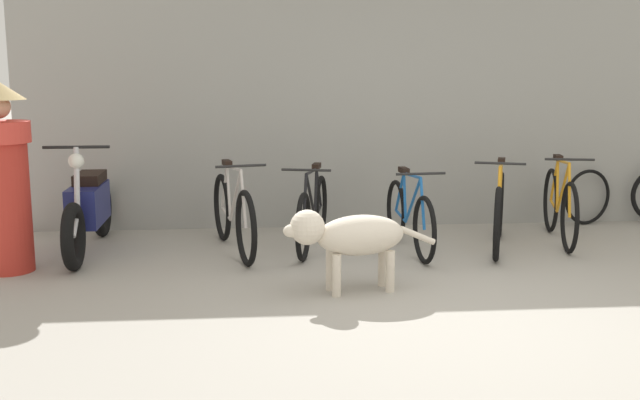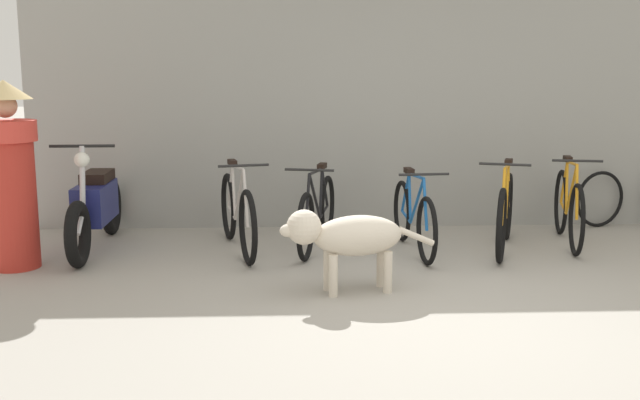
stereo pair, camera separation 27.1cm
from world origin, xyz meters
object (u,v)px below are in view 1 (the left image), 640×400
Objects in this scene: spare_tire_left at (588,197)px; bicycle_3 at (499,212)px; bicycle_1 at (313,213)px; stray_dog at (349,236)px; bicycle_0 at (233,215)px; bicycle_4 at (560,206)px; motorcycle at (88,209)px; person_in_robes at (3,174)px; bicycle_2 at (409,217)px.

bicycle_3 is at bearing -143.18° from spare_tire_left.
bicycle_1 is 1.53m from stray_dog.
spare_tire_left is (3.92, 0.95, -0.05)m from bicycle_0.
bicycle_3 is (2.57, -0.07, 0.00)m from bicycle_0.
bicycle_1 is at bearing -77.77° from bicycle_4.
bicycle_0 is at bearing -75.67° from bicycle_4.
person_in_robes reaches higher than motorcycle.
bicycle_2 is at bearing -155.03° from spare_tire_left.
stray_dog is 3.02m from person_in_robes.
stray_dog is at bearing 19.87° from bicycle_1.
motorcycle reaches higher than bicycle_4.
person_in_robes is (-0.55, -0.64, 0.43)m from motorcycle.
bicycle_2 is (1.68, -0.10, -0.03)m from bicycle_0.
bicycle_4 is at bearing 104.09° from bicycle_1.
bicycle_3 is (1.80, -0.19, 0.02)m from bicycle_1.
person_in_robes is 6.05m from spare_tire_left.
stray_dog is at bearing 55.94° from motorcycle.
bicycle_3 is 3.94m from motorcycle.
bicycle_2 is 3.06m from motorcycle.
person_in_robes is (-1.92, -0.52, 0.49)m from bicycle_0.
bicycle_3 reaches higher than stray_dog.
bicycle_4 reaches higher than stray_dog.
motorcycle is at bearing -73.00° from bicycle_3.
motorcycle is 3.12× the size of spare_tire_left.
bicycle_4 reaches higher than spare_tire_left.
stray_dog is (-1.63, -1.32, 0.09)m from bicycle_3.
person_in_robes reaches higher than bicycle_1.
stray_dog is (2.31, -1.51, 0.03)m from motorcycle.
stray_dog is at bearing -141.97° from spare_tire_left.
bicycle_4 is 0.98× the size of person_in_robes.
bicycle_2 is 0.96× the size of person_in_robes.
motorcycle is at bearing -98.72° from bicycle_2.
bicycle_1 is 3.26m from spare_tire_left.
person_in_robes reaches higher than bicycle_0.
stray_dog is at bearing 20.42° from bicycle_0.
bicycle_2 is at bearing -130.83° from stray_dog.
bicycle_0 is 2.05m from person_in_robes.
bicycle_1 is 1.06× the size of bicycle_2.
bicycle_1 is 2.81m from person_in_robes.
person_in_robes reaches higher than bicycle_4.
bicycle_3 is at bearing -151.05° from person_in_robes.
bicycle_2 is 1.26× the size of stray_dog.
spare_tire_left is at bearing 89.83° from bicycle_0.
bicycle_3 is at bearing -151.97° from stray_dog.
bicycle_2 is 3.66m from person_in_robes.
bicycle_2 is 2.47m from spare_tire_left.
bicycle_3 is 0.98× the size of person_in_robes.
motorcycle reaches higher than bicycle_3.
bicycle_3 is at bearing -60.76° from bicycle_4.
bicycle_2 reaches higher than spare_tire_left.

